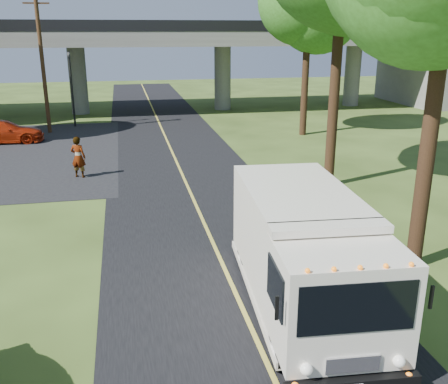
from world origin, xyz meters
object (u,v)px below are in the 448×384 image
object	(u,v)px
red_sedan	(3,132)
pedestrian	(78,157)
step_van	(304,251)
tree_right_far	(313,1)
traffic_signal	(71,81)
utility_pole	(42,63)

from	to	relation	value
red_sedan	pedestrian	world-z (taller)	pedestrian
step_van	red_sedan	xyz separation A→B (m)	(-11.29, 21.88, -0.89)
step_van	red_sedan	bearing A→B (deg)	121.40
tree_right_far	pedestrian	world-z (taller)	tree_right_far
traffic_signal	tree_right_far	xyz separation A→B (m)	(15.21, -6.16, 5.10)
tree_right_far	red_sedan	xyz separation A→B (m)	(-19.05, 1.42, -7.62)
traffic_signal	red_sedan	size ratio (longest dim) A/B	1.10
tree_right_far	pedestrian	size ratio (longest dim) A/B	5.62
red_sedan	utility_pole	bearing A→B (deg)	-40.82
traffic_signal	pedestrian	distance (m)	13.76
traffic_signal	pedestrian	world-z (taller)	traffic_signal
red_sedan	pedestrian	bearing A→B (deg)	-150.31
step_van	red_sedan	world-z (taller)	step_van
utility_pole	step_van	distance (m)	26.37
traffic_signal	tree_right_far	bearing A→B (deg)	-22.07
traffic_signal	red_sedan	distance (m)	6.61
utility_pole	tree_right_far	bearing A→B (deg)	-14.00
step_van	pedestrian	size ratio (longest dim) A/B	3.60
utility_pole	red_sedan	distance (m)	5.32
tree_right_far	traffic_signal	bearing A→B (deg)	157.93
tree_right_far	utility_pole	bearing A→B (deg)	166.00
traffic_signal	tree_right_far	distance (m)	17.18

